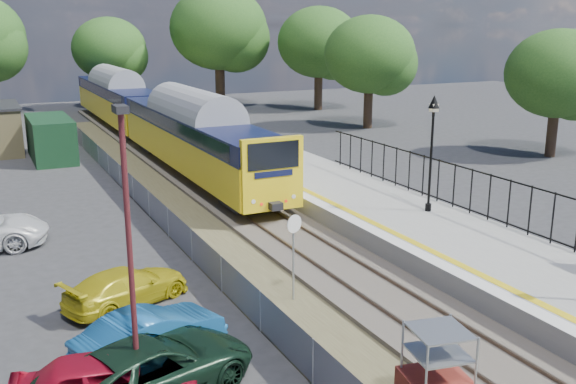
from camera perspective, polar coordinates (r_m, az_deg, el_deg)
ground at (r=19.00m, az=10.71°, el=-10.83°), size 120.00×120.00×0.00m
track_bed at (r=26.58m, az=-2.61°, el=-2.90°), size 5.90×80.00×0.29m
platform at (r=27.23m, az=7.86°, el=-1.80°), size 5.00×70.00×0.90m
platform_edge at (r=26.04m, az=4.12°, el=-1.42°), size 0.90×70.00×0.01m
victorian_lamp_north at (r=25.47m, az=12.74°, el=5.71°), size 0.44×0.44×4.60m
palisade_fence at (r=24.10m, az=20.31°, el=-1.34°), size 0.12×26.00×2.00m
wire_fence at (r=27.41m, az=-11.75°, el=-1.54°), size 0.06×52.00×1.20m
tree_line at (r=56.88m, az=-14.33°, el=12.68°), size 56.80×43.80×11.88m
train at (r=44.93m, az=-12.41°, el=6.93°), size 2.82×40.83×3.51m
brick_plinth at (r=14.19m, az=13.10°, el=-15.69°), size 1.52×1.52×2.10m
speed_sign at (r=18.94m, az=0.52°, el=-4.58°), size 0.54×0.18×2.74m
carpark_lamp at (r=13.57m, az=-13.94°, el=-4.33°), size 0.25×0.50×6.57m
car_green at (r=15.08m, az=-12.12°, el=-15.11°), size 5.40×3.72×1.37m
car_red at (r=14.79m, az=-15.81°, el=-16.03°), size 4.21×2.31×1.36m
car_blue at (r=16.65m, az=-12.12°, el=-12.28°), size 4.10×2.56×1.28m
car_yellow at (r=19.80m, az=-14.12°, el=-8.16°), size 4.19×2.93×1.13m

